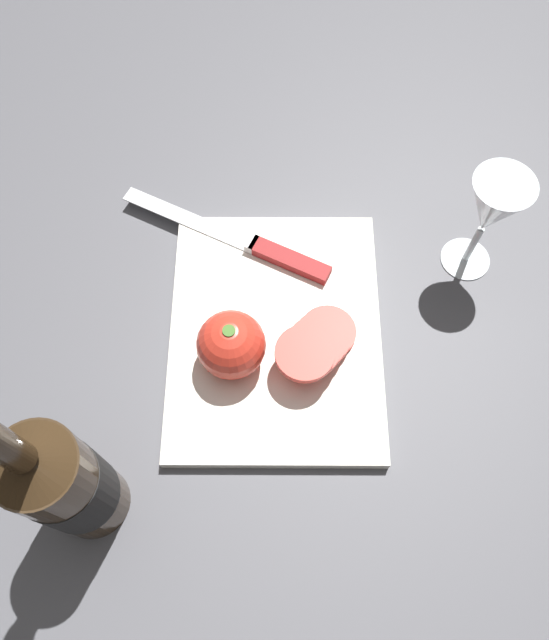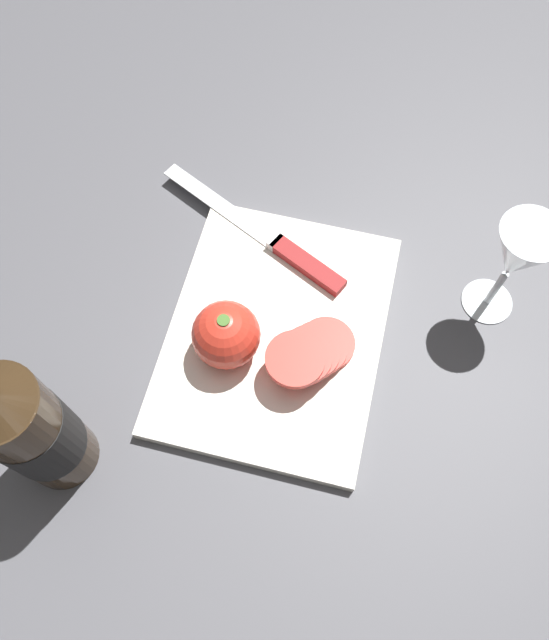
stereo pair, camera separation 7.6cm
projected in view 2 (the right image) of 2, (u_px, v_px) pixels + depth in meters
name	position (u px, v px, depth m)	size (l,w,h in m)	color
ground_plane	(267.00, 370.00, 0.78)	(3.00, 3.00, 0.00)	#4C4C51
cutting_board	(274.00, 333.00, 0.79)	(0.34, 0.27, 0.02)	silver
wine_bottle	(31.00, 430.00, 0.63)	(0.08, 0.08, 0.33)	#332314
wine_glass	(517.00, 257.00, 0.72)	(0.07, 0.07, 0.17)	silver
whole_tomato	(226.00, 335.00, 0.74)	(0.08, 0.08, 0.08)	red
knife	(289.00, 252.00, 0.83)	(0.16, 0.29, 0.01)	silver
tomato_slice_stack_near	(311.00, 352.00, 0.75)	(0.12, 0.10, 0.05)	red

